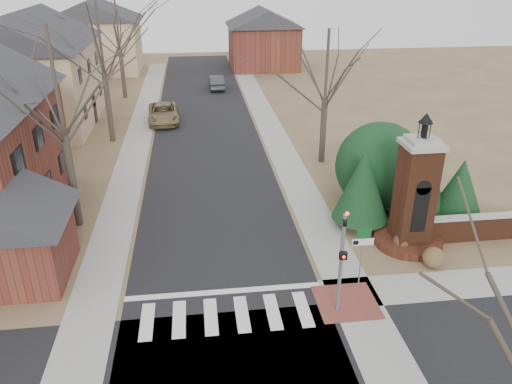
{
  "coord_description": "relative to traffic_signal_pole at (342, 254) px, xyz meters",
  "views": [
    {
      "loc": [
        -0.79,
        -14.5,
        12.43
      ],
      "look_at": [
        1.8,
        6.0,
        2.71
      ],
      "focal_mm": 35.0,
      "sensor_mm": 36.0,
      "label": 1
    }
  ],
  "objects": [
    {
      "name": "bare_tree_3",
      "position": [
        3.2,
        15.43,
        4.1
      ],
      "size": [
        7.0,
        7.0,
        9.7
      ],
      "color": "#473D33",
      "rests_on": "ground"
    },
    {
      "name": "distant_car",
      "position": [
        -2.7,
        36.86,
        -1.89
      ],
      "size": [
        1.54,
        4.25,
        1.39
      ],
      "primitive_type": "imported",
      "rotation": [
        0.0,
        0.0,
        3.16
      ],
      "color": "#393D42",
      "rests_on": "ground"
    },
    {
      "name": "stop_bar",
      "position": [
        -4.3,
        1.73,
        -2.58
      ],
      "size": [
        8.0,
        0.35,
        0.02
      ],
      "primitive_type": "cube",
      "color": "silver",
      "rests_on": "ground"
    },
    {
      "name": "house_distant_right",
      "position": [
        3.69,
        47.42,
        1.06
      ],
      "size": [
        8.8,
        8.8,
        7.3
      ],
      "color": "brown",
      "rests_on": "ground"
    },
    {
      "name": "evergreen_near",
      "position": [
        2.9,
        6.43,
        -0.29
      ],
      "size": [
        2.8,
        2.8,
        4.1
      ],
      "color": "#473D33",
      "rests_on": "ground"
    },
    {
      "name": "bare_tree_2",
      "position": [
        -11.8,
        34.43,
        4.44
      ],
      "size": [
        7.35,
        7.35,
        10.19
      ],
      "color": "#473D33",
      "rests_on": "ground"
    },
    {
      "name": "sign_post",
      "position": [
        1.29,
        1.41,
        -0.64
      ],
      "size": [
        0.9,
        0.07,
        2.75
      ],
      "color": "slate",
      "rests_on": "ground"
    },
    {
      "name": "pickup_truck",
      "position": [
        -7.7,
        25.8,
        -1.85
      ],
      "size": [
        2.77,
        5.44,
        1.47
      ],
      "primitive_type": "imported",
      "rotation": [
        0.0,
        0.0,
        0.06
      ],
      "color": "olive",
      "rests_on": "ground"
    },
    {
      "name": "sidewalk_left",
      "position": [
        -9.5,
        21.43,
        -2.58
      ],
      "size": [
        2.0,
        60.0,
        0.02
      ],
      "primitive_type": "cube",
      "color": "gray",
      "rests_on": "ground"
    },
    {
      "name": "traffic_signal_pole",
      "position": [
        0.0,
        0.0,
        0.0
      ],
      "size": [
        0.28,
        0.41,
        4.5
      ],
      "color": "slate",
      "rests_on": "ground"
    },
    {
      "name": "evergreen_mass",
      "position": [
        4.7,
        8.93,
        -0.19
      ],
      "size": [
        4.8,
        4.8,
        4.8
      ],
      "primitive_type": "sphere",
      "color": "#113318",
      "rests_on": "ground"
    },
    {
      "name": "bare_tree_0",
      "position": [
        -11.3,
        8.43,
        5.11
      ],
      "size": [
        8.05,
        8.05,
        11.15
      ],
      "color": "#473D33",
      "rests_on": "ground"
    },
    {
      "name": "house_distant_left",
      "position": [
        -16.31,
        47.42,
        1.66
      ],
      "size": [
        10.8,
        8.8,
        8.53
      ],
      "color": "#CFAE8A",
      "rests_on": "ground"
    },
    {
      "name": "dry_shrub_right",
      "position": [
        5.0,
        2.43,
        -2.11
      ],
      "size": [
        0.95,
        0.95,
        0.95
      ],
      "primitive_type": "sphere",
      "color": "brown",
      "rests_on": "ground"
    },
    {
      "name": "brick_gate_monument",
      "position": [
        4.7,
        4.42,
        -0.42
      ],
      "size": [
        3.2,
        3.2,
        6.47
      ],
      "color": "#542B18",
      "rests_on": "ground"
    },
    {
      "name": "ground",
      "position": [
        -4.3,
        -0.57,
        -2.59
      ],
      "size": [
        120.0,
        120.0,
        0.0
      ],
      "primitive_type": "plane",
      "color": "brown",
      "rests_on": "ground"
    },
    {
      "name": "sidewalk_right_main",
      "position": [
        0.9,
        21.43,
        -2.58
      ],
      "size": [
        2.0,
        60.0,
        0.02
      ],
      "primitive_type": "cube",
      "color": "gray",
      "rests_on": "ground"
    },
    {
      "name": "curb_apron",
      "position": [
        0.5,
        0.43,
        -2.57
      ],
      "size": [
        2.4,
        2.4,
        0.02
      ],
      "primitive_type": "cube",
      "color": "brown",
      "rests_on": "ground"
    },
    {
      "name": "dry_shrub_left",
      "position": [
        4.19,
        4.03,
        -2.19
      ],
      "size": [
        0.8,
        0.8,
        0.8
      ],
      "primitive_type": "sphere",
      "color": "#503724",
      "rests_on": "ground"
    },
    {
      "name": "evergreen_mid",
      "position": [
        6.2,
        7.63,
        0.01
      ],
      "size": [
        3.4,
        3.4,
        4.7
      ],
      "color": "#473D33",
      "rests_on": "ground"
    },
    {
      "name": "main_street",
      "position": [
        -4.3,
        21.43,
        -2.58
      ],
      "size": [
        8.0,
        70.0,
        0.01
      ],
      "primitive_type": "cube",
      "color": "black",
      "rests_on": "ground"
    },
    {
      "name": "crosswalk_zone",
      "position": [
        -4.3,
        0.23,
        -2.58
      ],
      "size": [
        8.0,
        2.2,
        0.02
      ],
      "primitive_type": "cube",
      "color": "silver",
      "rests_on": "ground"
    },
    {
      "name": "evergreen_far",
      "position": [
        8.2,
        6.63,
        -0.69
      ],
      "size": [
        2.4,
        2.4,
        3.3
      ],
      "color": "#473D33",
      "rests_on": "ground"
    },
    {
      "name": "bare_tree_1",
      "position": [
        -11.3,
        21.43,
        5.44
      ],
      "size": [
        8.4,
        8.4,
        11.64
      ],
      "color": "#473D33",
      "rests_on": "ground"
    },
    {
      "name": "brick_garden_wall",
      "position": [
        9.2,
        4.43,
        -1.93
      ],
      "size": [
        7.5,
        0.5,
        1.3
      ],
      "color": "#542B18",
      "rests_on": "ground"
    },
    {
      "name": "house_stucco_left",
      "position": [
        -17.8,
        26.42,
        2.01
      ],
      "size": [
        9.8,
        12.8,
        9.28
      ],
      "color": "#CFAE8A",
      "rests_on": "ground"
    },
    {
      "name": "garage_left",
      "position": [
        -12.82,
        3.92,
        -0.35
      ],
      "size": [
        4.8,
        4.8,
        4.29
      ],
      "color": "brown",
      "rests_on": "ground"
    }
  ]
}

